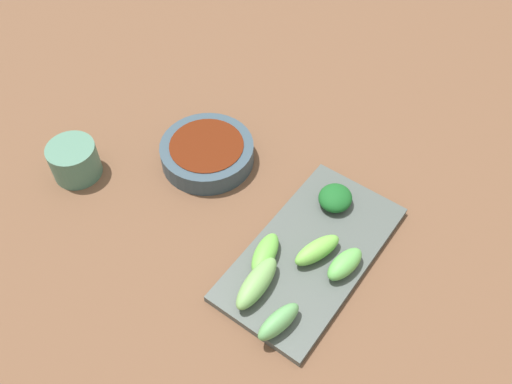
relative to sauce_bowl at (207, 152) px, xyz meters
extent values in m
cube|color=brown|center=(0.15, -0.03, -0.03)|extent=(2.10, 2.10, 0.02)
cylinder|color=#324552|center=(0.00, 0.00, 0.00)|extent=(0.15, 0.15, 0.03)
cylinder|color=#531D0A|center=(0.00, 0.00, 0.01)|extent=(0.12, 0.12, 0.02)
cube|color=#49504C|center=(0.23, -0.05, -0.01)|extent=(0.15, 0.29, 0.01)
ellipsoid|color=#62AF42|center=(0.19, -0.10, 0.00)|extent=(0.04, 0.07, 0.02)
ellipsoid|color=#5C9E5A|center=(0.26, -0.17, 0.01)|extent=(0.04, 0.07, 0.03)
ellipsoid|color=#5DAD4F|center=(0.28, -0.05, 0.01)|extent=(0.04, 0.07, 0.03)
ellipsoid|color=#71BA48|center=(0.24, -0.06, 0.01)|extent=(0.05, 0.08, 0.03)
ellipsoid|color=#175821|center=(0.21, 0.04, 0.01)|extent=(0.05, 0.06, 0.03)
ellipsoid|color=#73A85A|center=(0.21, -0.15, 0.01)|extent=(0.04, 0.09, 0.03)
cylinder|color=#4A7761|center=(-0.15, -0.14, 0.01)|extent=(0.07, 0.07, 0.06)
camera|label=1|loc=(0.41, -0.43, 0.64)|focal=38.19mm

